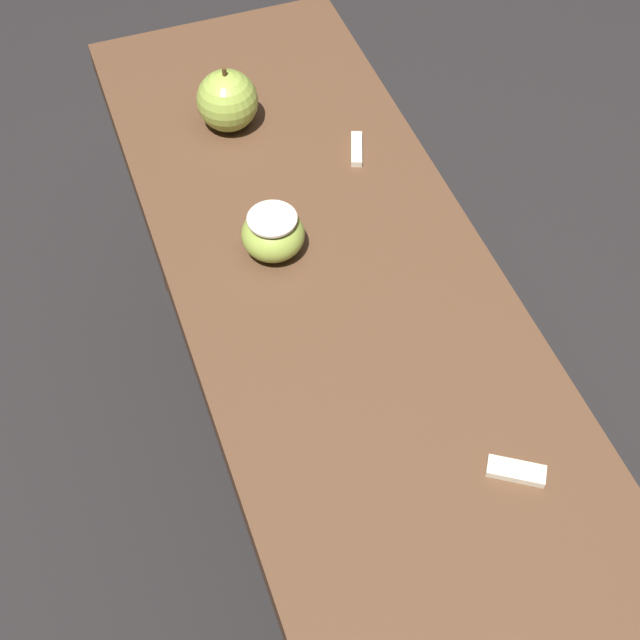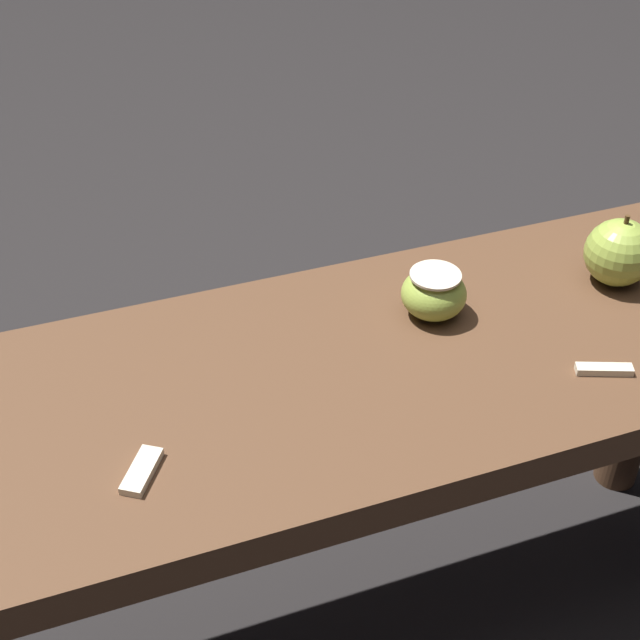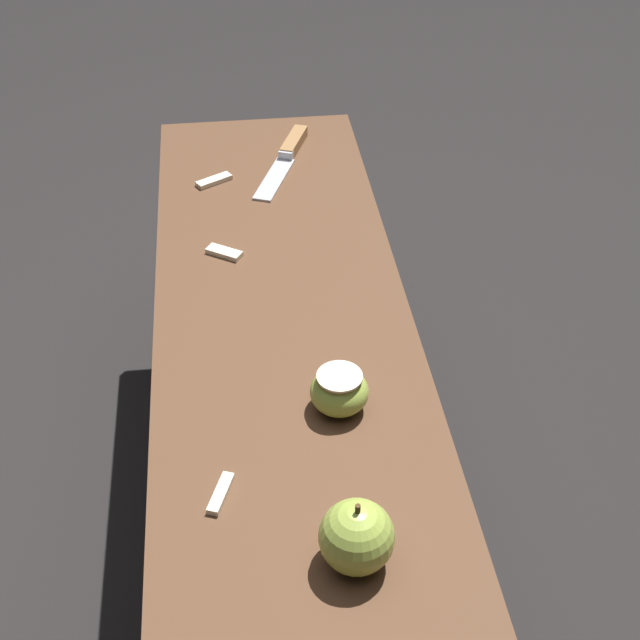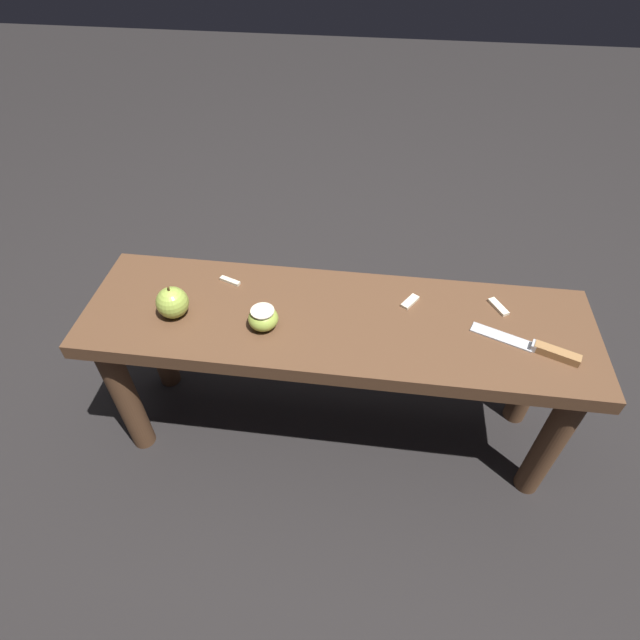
% 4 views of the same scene
% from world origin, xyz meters
% --- Properties ---
extents(ground_plane, '(8.00, 8.00, 0.00)m').
position_xyz_m(ground_plane, '(0.00, 0.00, 0.00)').
color(ground_plane, black).
extents(wooden_bench, '(1.24, 0.35, 0.48)m').
position_xyz_m(wooden_bench, '(0.00, 0.00, 0.39)').
color(wooden_bench, brown).
rests_on(wooden_bench, ground_plane).
extents(apple_whole, '(0.08, 0.08, 0.09)m').
position_xyz_m(apple_whole, '(0.39, 0.04, 0.52)').
color(apple_whole, '#9EB747').
rests_on(apple_whole, wooden_bench).
extents(apple_cut, '(0.07, 0.07, 0.05)m').
position_xyz_m(apple_cut, '(0.17, 0.05, 0.51)').
color(apple_cut, '#9EB747').
rests_on(apple_cut, wooden_bench).
extents(apple_slice_center, '(0.05, 0.06, 0.01)m').
position_xyz_m(apple_slice_center, '(-0.18, -0.08, 0.48)').
color(apple_slice_center, beige).
rests_on(apple_slice_center, wooden_bench).
extents(apple_slice_near_bowl, '(0.06, 0.03, 0.01)m').
position_xyz_m(apple_slice_near_bowl, '(0.29, -0.10, 0.48)').
color(apple_slice_near_bowl, beige).
rests_on(apple_slice_near_bowl, wooden_bench).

